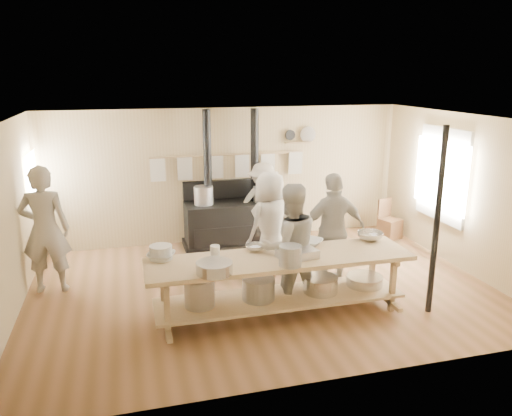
{
  "coord_description": "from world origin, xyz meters",
  "views": [
    {
      "loc": [
        -1.93,
        -6.89,
        3.25
      ],
      "look_at": [
        -0.04,
        0.2,
        1.24
      ],
      "focal_mm": 35.0,
      "sensor_mm": 36.0,
      "label": 1
    }
  ],
  "objects_px": {
    "cook_left": "(290,247)",
    "cook_center": "(270,225)",
    "prep_table": "(279,280)",
    "cook_right": "(333,230)",
    "cook_far_left": "(45,230)",
    "roasting_pan": "(297,254)",
    "stove": "(232,219)",
    "cook_by_window": "(263,205)",
    "chair": "(389,227)"
  },
  "relations": [
    {
      "from": "cook_left",
      "to": "cook_center",
      "type": "height_order",
      "value": "cook_left"
    },
    {
      "from": "prep_table",
      "to": "cook_right",
      "type": "xyz_separation_m",
      "value": [
        1.11,
        0.76,
        0.38
      ]
    },
    {
      "from": "cook_far_left",
      "to": "roasting_pan",
      "type": "xyz_separation_m",
      "value": [
        3.36,
        -1.75,
        -0.07
      ]
    },
    {
      "from": "stove",
      "to": "cook_left",
      "type": "bearing_deg",
      "value": -85.62
    },
    {
      "from": "stove",
      "to": "cook_center",
      "type": "height_order",
      "value": "stove"
    },
    {
      "from": "cook_far_left",
      "to": "cook_right",
      "type": "distance_m",
      "value": 4.34
    },
    {
      "from": "roasting_pan",
      "to": "cook_center",
      "type": "bearing_deg",
      "value": 87.77
    },
    {
      "from": "prep_table",
      "to": "cook_by_window",
      "type": "bearing_deg",
      "value": 78.73
    },
    {
      "from": "stove",
      "to": "cook_center",
      "type": "relative_size",
      "value": 1.51
    },
    {
      "from": "stove",
      "to": "cook_by_window",
      "type": "height_order",
      "value": "stove"
    },
    {
      "from": "stove",
      "to": "cook_center",
      "type": "bearing_deg",
      "value": -80.26
    },
    {
      "from": "cook_center",
      "to": "cook_by_window",
      "type": "xyz_separation_m",
      "value": [
        0.29,
        1.45,
        -0.06
      ]
    },
    {
      "from": "prep_table",
      "to": "cook_by_window",
      "type": "height_order",
      "value": "cook_by_window"
    },
    {
      "from": "prep_table",
      "to": "cook_center",
      "type": "distance_m",
      "value": 1.47
    },
    {
      "from": "cook_center",
      "to": "roasting_pan",
      "type": "distance_m",
      "value": 1.49
    },
    {
      "from": "prep_table",
      "to": "cook_left",
      "type": "bearing_deg",
      "value": 44.91
    },
    {
      "from": "cook_far_left",
      "to": "cook_left",
      "type": "bearing_deg",
      "value": 160.97
    },
    {
      "from": "prep_table",
      "to": "cook_left",
      "type": "relative_size",
      "value": 2.0
    },
    {
      "from": "cook_left",
      "to": "cook_center",
      "type": "distance_m",
      "value": 1.19
    },
    {
      "from": "cook_right",
      "to": "roasting_pan",
      "type": "distance_m",
      "value": 1.22
    },
    {
      "from": "cook_far_left",
      "to": "cook_by_window",
      "type": "height_order",
      "value": "cook_far_left"
    },
    {
      "from": "cook_center",
      "to": "cook_right",
      "type": "bearing_deg",
      "value": 113.57
    },
    {
      "from": "cook_right",
      "to": "cook_left",
      "type": "bearing_deg",
      "value": 30.7
    },
    {
      "from": "chair",
      "to": "cook_by_window",
      "type": "bearing_deg",
      "value": 154.94
    },
    {
      "from": "prep_table",
      "to": "roasting_pan",
      "type": "distance_m",
      "value": 0.45
    },
    {
      "from": "cook_by_window",
      "to": "cook_far_left",
      "type": "bearing_deg",
      "value": -158.28
    },
    {
      "from": "cook_far_left",
      "to": "cook_right",
      "type": "relative_size",
      "value": 1.09
    },
    {
      "from": "stove",
      "to": "cook_by_window",
      "type": "relative_size",
      "value": 1.61
    },
    {
      "from": "stove",
      "to": "prep_table",
      "type": "distance_m",
      "value": 3.02
    },
    {
      "from": "chair",
      "to": "cook_far_left",
      "type": "bearing_deg",
      "value": 168.85
    },
    {
      "from": "cook_far_left",
      "to": "cook_center",
      "type": "height_order",
      "value": "cook_far_left"
    },
    {
      "from": "cook_center",
      "to": "chair",
      "type": "xyz_separation_m",
      "value": [
        2.87,
        1.21,
        -0.63
      ]
    },
    {
      "from": "cook_by_window",
      "to": "cook_right",
      "type": "bearing_deg",
      "value": -71.51
    },
    {
      "from": "chair",
      "to": "prep_table",
      "type": "bearing_deg",
      "value": -160.08
    },
    {
      "from": "cook_left",
      "to": "cook_by_window",
      "type": "xyz_separation_m",
      "value": [
        0.35,
        2.63,
        -0.1
      ]
    },
    {
      "from": "prep_table",
      "to": "cook_far_left",
      "type": "xyz_separation_m",
      "value": [
        -3.14,
        1.67,
        0.46
      ]
    },
    {
      "from": "prep_table",
      "to": "cook_by_window",
      "type": "distance_m",
      "value": 2.92
    },
    {
      "from": "prep_table",
      "to": "cook_far_left",
      "type": "height_order",
      "value": "cook_far_left"
    },
    {
      "from": "cook_left",
      "to": "roasting_pan",
      "type": "bearing_deg",
      "value": 87.61
    },
    {
      "from": "cook_far_left",
      "to": "cook_right",
      "type": "height_order",
      "value": "cook_far_left"
    },
    {
      "from": "chair",
      "to": "cook_center",
      "type": "bearing_deg",
      "value": -176.87
    },
    {
      "from": "cook_center",
      "to": "chair",
      "type": "relative_size",
      "value": 2.19
    },
    {
      "from": "cook_by_window",
      "to": "roasting_pan",
      "type": "xyz_separation_m",
      "value": [
        -0.35,
        -2.93,
        0.1
      ]
    },
    {
      "from": "roasting_pan",
      "to": "cook_left",
      "type": "bearing_deg",
      "value": 91.1
    },
    {
      "from": "cook_left",
      "to": "stove",
      "type": "bearing_deg",
      "value": -89.11
    },
    {
      "from": "cook_by_window",
      "to": "chair",
      "type": "bearing_deg",
      "value": -1.43
    },
    {
      "from": "cook_far_left",
      "to": "cook_by_window",
      "type": "distance_m",
      "value": 3.9
    },
    {
      "from": "cook_far_left",
      "to": "cook_left",
      "type": "height_order",
      "value": "cook_far_left"
    },
    {
      "from": "prep_table",
      "to": "cook_center",
      "type": "height_order",
      "value": "cook_center"
    },
    {
      "from": "prep_table",
      "to": "cook_right",
      "type": "bearing_deg",
      "value": 34.54
    }
  ]
}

